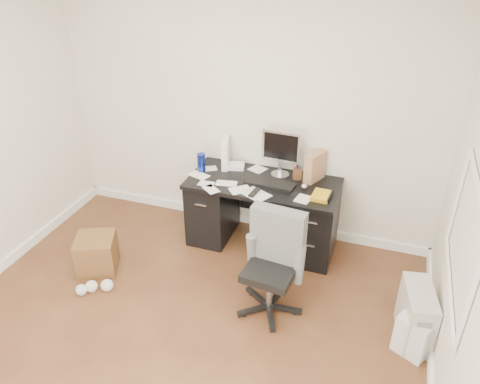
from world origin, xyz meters
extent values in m
plane|color=#4E2619|center=(0.00, 0.00, 0.00)|extent=(4.00, 4.00, 0.00)
cube|color=white|center=(0.00, 2.00, 1.35)|extent=(4.00, 0.02, 2.70)
cube|color=white|center=(0.00, 1.99, 0.05)|extent=(4.00, 0.03, 0.10)
cube|color=black|center=(0.30, 1.65, 0.73)|extent=(1.50, 0.70, 0.04)
cube|color=black|center=(-0.25, 1.65, 0.35)|extent=(0.40, 0.60, 0.71)
cube|color=black|center=(0.85, 1.65, 0.35)|extent=(0.40, 0.60, 0.71)
cube|color=black|center=(0.30, 1.98, 0.45)|extent=(0.70, 0.03, 0.51)
cube|color=black|center=(0.38, 1.62, 0.76)|extent=(0.51, 0.21, 0.03)
sphere|color=silver|center=(0.71, 1.63, 0.78)|extent=(0.07, 0.07, 0.06)
cylinder|color=#16299C|center=(-0.37, 1.67, 0.85)|extent=(0.10, 0.10, 0.19)
cube|color=white|center=(-0.17, 1.85, 0.90)|extent=(0.19, 0.29, 0.31)
cube|color=#A1704E|center=(0.77, 1.86, 0.90)|extent=(0.21, 0.28, 0.29)
cube|color=gold|center=(0.90, 1.53, 0.77)|extent=(0.18, 0.22, 0.04)
cube|color=beige|center=(1.84, 0.80, 0.24)|extent=(0.30, 0.51, 0.48)
cube|color=silver|center=(1.82, 0.61, 0.17)|extent=(0.31, 0.28, 0.34)
cube|color=#4E3517|center=(-1.10, 0.72, 0.18)|extent=(0.48, 0.48, 0.36)
cube|color=slate|center=(0.41, 1.78, 0.10)|extent=(0.37, 0.32, 0.20)
camera|label=1|loc=(1.41, -2.27, 2.96)|focal=35.00mm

